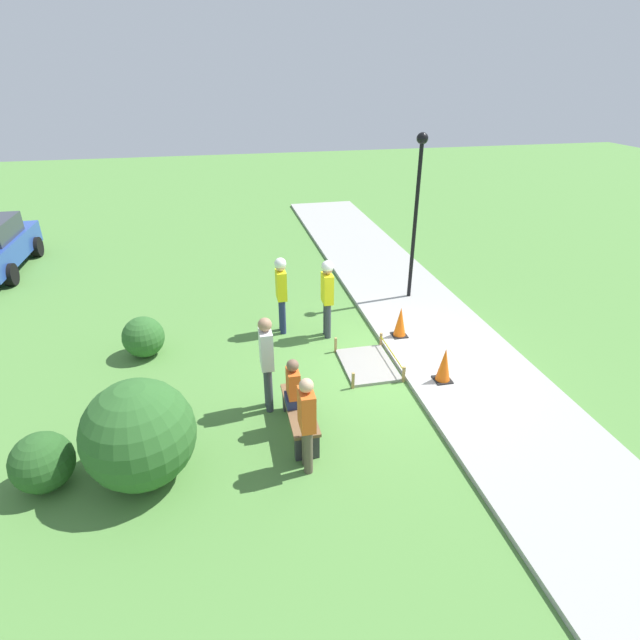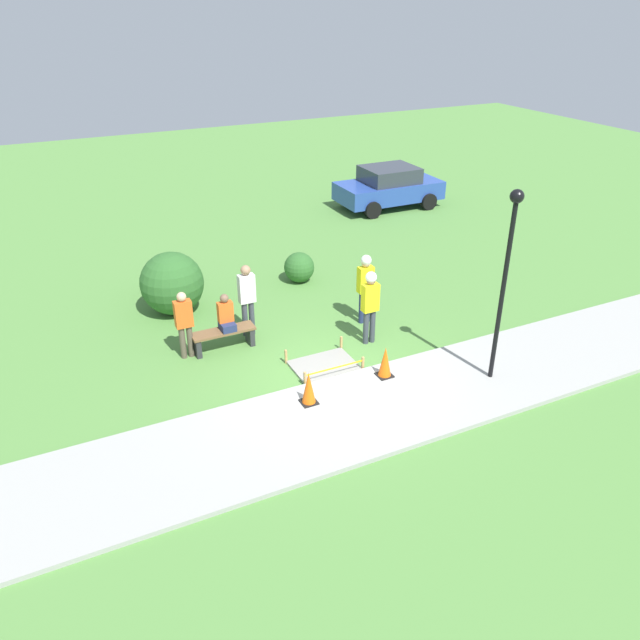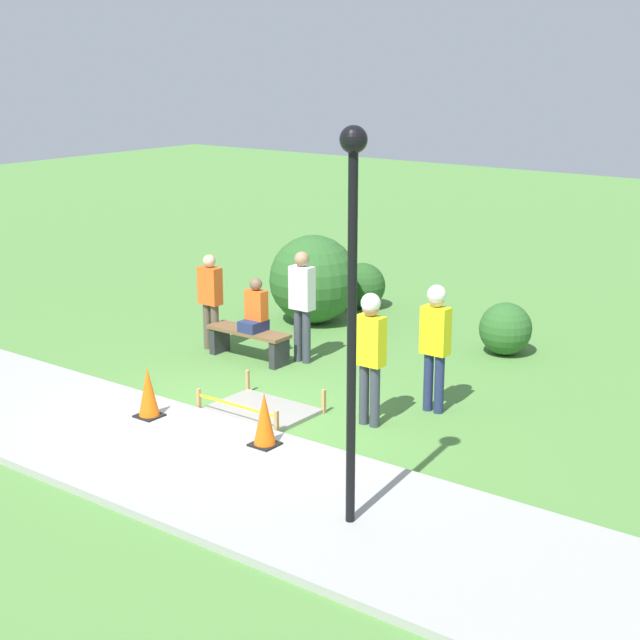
{
  "view_description": "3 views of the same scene",
  "coord_description": "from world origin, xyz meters",
  "px_view_note": "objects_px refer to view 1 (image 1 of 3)",
  "views": [
    {
      "loc": [
        -8.54,
        3.49,
        5.71
      ],
      "look_at": [
        0.51,
        1.54,
        1.0
      ],
      "focal_mm": 28.0,
      "sensor_mm": 36.0,
      "label": 1
    },
    {
      "loc": [
        -5.36,
        -10.38,
        7.64
      ],
      "look_at": [
        0.2,
        1.03,
        0.99
      ],
      "focal_mm": 35.0,
      "sensor_mm": 36.0,
      "label": 2
    },
    {
      "loc": [
        8.77,
        -9.42,
        5.04
      ],
      "look_at": [
        0.34,
        1.66,
        1.19
      ],
      "focal_mm": 55.0,
      "sensor_mm": 36.0,
      "label": 3
    }
  ],
  "objects_px": {
    "worker_supervisor": "(327,292)",
    "person_seated_on_bench": "(295,387)",
    "worker_assistant": "(281,288)",
    "bystander_in_gray_shirt": "(267,358)",
    "bystander_in_orange_shirt": "(307,420)",
    "traffic_cone_far_patch": "(400,322)",
    "lamppost_near": "(417,195)",
    "park_bench": "(300,415)",
    "traffic_cone_near_patch": "(444,365)"
  },
  "relations": [
    {
      "from": "worker_supervisor",
      "to": "person_seated_on_bench",
      "type": "bearing_deg",
      "value": 157.99
    },
    {
      "from": "person_seated_on_bench",
      "to": "worker_supervisor",
      "type": "distance_m",
      "value": 3.46
    },
    {
      "from": "worker_assistant",
      "to": "bystander_in_gray_shirt",
      "type": "distance_m",
      "value": 3.03
    },
    {
      "from": "person_seated_on_bench",
      "to": "bystander_in_orange_shirt",
      "type": "xyz_separation_m",
      "value": [
        -1.01,
        -0.01,
        0.08
      ]
    },
    {
      "from": "traffic_cone_far_patch",
      "to": "lamppost_near",
      "type": "height_order",
      "value": "lamppost_near"
    },
    {
      "from": "worker_supervisor",
      "to": "bystander_in_gray_shirt",
      "type": "xyz_separation_m",
      "value": [
        -2.51,
        1.68,
        -0.06
      ]
    },
    {
      "from": "person_seated_on_bench",
      "to": "traffic_cone_far_patch",
      "type": "bearing_deg",
      "value": -47.45
    },
    {
      "from": "worker_supervisor",
      "to": "bystander_in_gray_shirt",
      "type": "bearing_deg",
      "value": 146.17
    },
    {
      "from": "person_seated_on_bench",
      "to": "lamppost_near",
      "type": "relative_size",
      "value": 0.21
    },
    {
      "from": "bystander_in_gray_shirt",
      "to": "worker_assistant",
      "type": "bearing_deg",
      "value": -13.15
    },
    {
      "from": "worker_assistant",
      "to": "park_bench",
      "type": "bearing_deg",
      "value": 176.21
    },
    {
      "from": "worker_assistant",
      "to": "lamppost_near",
      "type": "distance_m",
      "value": 4.19
    },
    {
      "from": "traffic_cone_near_patch",
      "to": "traffic_cone_far_patch",
      "type": "distance_m",
      "value": 1.96
    },
    {
      "from": "park_bench",
      "to": "worker_supervisor",
      "type": "xyz_separation_m",
      "value": [
        3.31,
        -1.24,
        0.79
      ]
    },
    {
      "from": "park_bench",
      "to": "worker_assistant",
      "type": "xyz_separation_m",
      "value": [
        3.74,
        -0.25,
        0.78
      ]
    },
    {
      "from": "traffic_cone_far_patch",
      "to": "bystander_in_gray_shirt",
      "type": "height_order",
      "value": "bystander_in_gray_shirt"
    },
    {
      "from": "traffic_cone_near_patch",
      "to": "bystander_in_gray_shirt",
      "type": "bearing_deg",
      "value": 90.55
    },
    {
      "from": "traffic_cone_far_patch",
      "to": "person_seated_on_bench",
      "type": "relative_size",
      "value": 0.81
    },
    {
      "from": "traffic_cone_near_patch",
      "to": "bystander_in_orange_shirt",
      "type": "bearing_deg",
      "value": 119.2
    },
    {
      "from": "bystander_in_gray_shirt",
      "to": "traffic_cone_far_patch",
      "type": "bearing_deg",
      "value": -58.97
    },
    {
      "from": "park_bench",
      "to": "worker_assistant",
      "type": "relative_size",
      "value": 0.82
    },
    {
      "from": "worker_supervisor",
      "to": "worker_assistant",
      "type": "distance_m",
      "value": 1.09
    },
    {
      "from": "worker_supervisor",
      "to": "bystander_in_gray_shirt",
      "type": "height_order",
      "value": "worker_supervisor"
    },
    {
      "from": "person_seated_on_bench",
      "to": "worker_assistant",
      "type": "bearing_deg",
      "value": -4.69
    },
    {
      "from": "person_seated_on_bench",
      "to": "bystander_in_gray_shirt",
      "type": "relative_size",
      "value": 0.47
    },
    {
      "from": "lamppost_near",
      "to": "bystander_in_gray_shirt",
      "type": "bearing_deg",
      "value": 133.26
    },
    {
      "from": "worker_supervisor",
      "to": "bystander_in_orange_shirt",
      "type": "height_order",
      "value": "worker_supervisor"
    },
    {
      "from": "person_seated_on_bench",
      "to": "worker_supervisor",
      "type": "relative_size",
      "value": 0.47
    },
    {
      "from": "worker_supervisor",
      "to": "traffic_cone_near_patch",
      "type": "bearing_deg",
      "value": -143.89
    },
    {
      "from": "person_seated_on_bench",
      "to": "traffic_cone_near_patch",
      "type": "bearing_deg",
      "value": -76.93
    },
    {
      "from": "park_bench",
      "to": "bystander_in_orange_shirt",
      "type": "xyz_separation_m",
      "value": [
        -0.89,
        0.04,
        0.6
      ]
    },
    {
      "from": "bystander_in_orange_shirt",
      "to": "bystander_in_gray_shirt",
      "type": "distance_m",
      "value": 1.74
    },
    {
      "from": "person_seated_on_bench",
      "to": "lamppost_near",
      "type": "xyz_separation_m",
      "value": [
        4.77,
        -3.96,
        1.97
      ]
    },
    {
      "from": "worker_supervisor",
      "to": "bystander_in_gray_shirt",
      "type": "distance_m",
      "value": 3.02
    },
    {
      "from": "person_seated_on_bench",
      "to": "worker_assistant",
      "type": "xyz_separation_m",
      "value": [
        3.63,
        -0.3,
        0.27
      ]
    },
    {
      "from": "person_seated_on_bench",
      "to": "lamppost_near",
      "type": "distance_m",
      "value": 6.51
    },
    {
      "from": "park_bench",
      "to": "traffic_cone_near_patch",
      "type": "bearing_deg",
      "value": -74.74
    },
    {
      "from": "park_bench",
      "to": "worker_assistant",
      "type": "bearing_deg",
      "value": -3.79
    },
    {
      "from": "bystander_in_gray_shirt",
      "to": "person_seated_on_bench",
      "type": "bearing_deg",
      "value": -150.35
    },
    {
      "from": "bystander_in_orange_shirt",
      "to": "bystander_in_gray_shirt",
      "type": "bearing_deg",
      "value": 13.38
    },
    {
      "from": "traffic_cone_near_patch",
      "to": "worker_assistant",
      "type": "xyz_separation_m",
      "value": [
        2.91,
        2.8,
        0.68
      ]
    },
    {
      "from": "worker_supervisor",
      "to": "lamppost_near",
      "type": "xyz_separation_m",
      "value": [
        1.58,
        -2.66,
        1.7
      ]
    },
    {
      "from": "traffic_cone_far_patch",
      "to": "worker_supervisor",
      "type": "distance_m",
      "value": 1.83
    },
    {
      "from": "traffic_cone_near_patch",
      "to": "traffic_cone_far_patch",
      "type": "height_order",
      "value": "traffic_cone_near_patch"
    },
    {
      "from": "park_bench",
      "to": "worker_assistant",
      "type": "height_order",
      "value": "worker_assistant"
    },
    {
      "from": "park_bench",
      "to": "person_seated_on_bench",
      "type": "xyz_separation_m",
      "value": [
        0.11,
        0.05,
        0.51
      ]
    },
    {
      "from": "park_bench",
      "to": "traffic_cone_far_patch",
      "type": "bearing_deg",
      "value": -45.77
    },
    {
      "from": "worker_assistant",
      "to": "bystander_in_orange_shirt",
      "type": "height_order",
      "value": "worker_assistant"
    },
    {
      "from": "traffic_cone_far_patch",
      "to": "bystander_in_gray_shirt",
      "type": "relative_size",
      "value": 0.38
    },
    {
      "from": "traffic_cone_near_patch",
      "to": "park_bench",
      "type": "relative_size",
      "value": 0.47
    }
  ]
}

